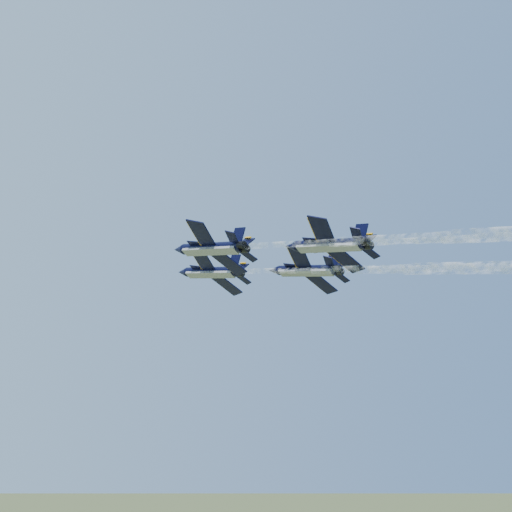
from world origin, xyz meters
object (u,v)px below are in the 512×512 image
jet_left (210,249)px  jet_lead (210,272)px  jet_right (305,270)px  jet_slot (328,245)px

jet_left → jet_lead: bearing=46.4°
jet_right → jet_slot: bearing=-129.9°
jet_lead → jet_slot: size_ratio=1.00×
jet_right → jet_lead: bearing=127.8°
jet_lead → jet_right: same height
jet_lead → jet_right: 15.24m
jet_slot → jet_left: bearing=126.3°
jet_slot → jet_lead: bearing=86.6°
jet_right → jet_slot: (-7.05, -15.35, 0.00)m
jet_lead → jet_slot: same height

